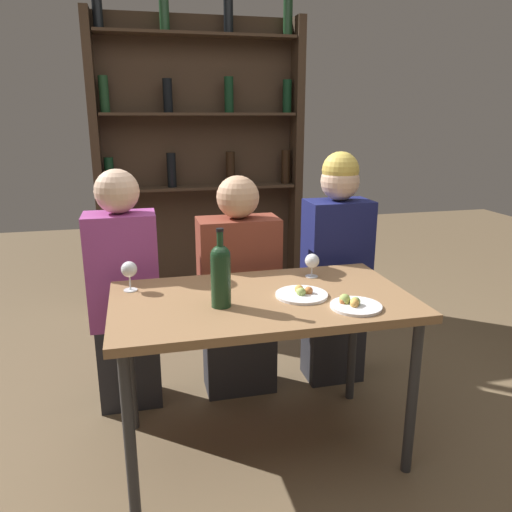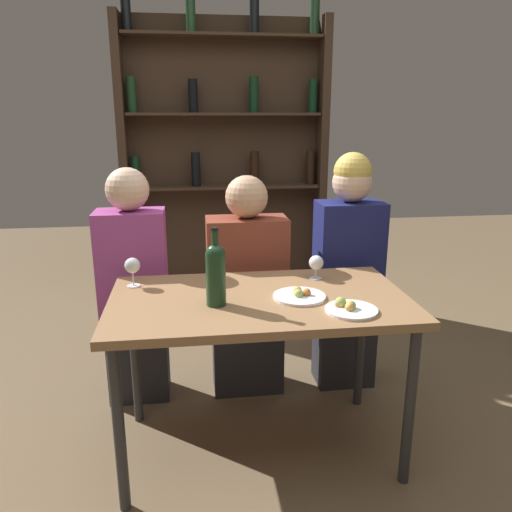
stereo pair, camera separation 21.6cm
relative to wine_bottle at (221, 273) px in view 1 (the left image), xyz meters
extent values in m
plane|color=brown|center=(0.18, 0.06, -0.88)|extent=(10.00, 10.00, 0.00)
cube|color=olive|center=(0.18, 0.06, -0.16)|extent=(1.26, 0.71, 0.04)
cylinder|color=#2D2D30|center=(-0.38, -0.23, -0.53)|extent=(0.04, 0.04, 0.70)
cylinder|color=#2D2D30|center=(0.75, -0.23, -0.53)|extent=(0.04, 0.04, 0.70)
cylinder|color=#2D2D30|center=(-0.38, 0.36, -0.53)|extent=(0.04, 0.04, 0.70)
cylinder|color=#2D2D30|center=(0.75, 0.36, -0.53)|extent=(0.04, 0.04, 0.70)
cube|color=#38281C|center=(0.18, 2.02, 0.21)|extent=(1.49, 0.02, 2.17)
cube|color=#38281C|center=(-0.56, 1.92, 0.21)|extent=(0.06, 0.18, 2.17)
cube|color=#38281C|center=(0.93, 1.92, 0.21)|extent=(0.06, 0.18, 2.17)
cube|color=#38281C|center=(0.18, 1.92, 0.07)|extent=(1.41, 0.18, 0.02)
cylinder|color=black|center=(-0.48, 1.93, 0.19)|extent=(0.07, 0.07, 0.23)
cylinder|color=black|center=(-0.04, 1.92, 0.20)|extent=(0.07, 0.07, 0.25)
cylinder|color=black|center=(0.41, 1.93, 0.21)|extent=(0.07, 0.07, 0.25)
cylinder|color=black|center=(0.85, 1.92, 0.21)|extent=(0.07, 0.07, 0.26)
cube|color=#38281C|center=(0.18, 1.92, 0.61)|extent=(1.41, 0.18, 0.02)
cylinder|color=#19381E|center=(-0.48, 1.92, 0.74)|extent=(0.07, 0.07, 0.25)
cylinder|color=black|center=(-0.04, 1.92, 0.73)|extent=(0.07, 0.07, 0.23)
cylinder|color=black|center=(0.40, 1.92, 0.74)|extent=(0.07, 0.07, 0.25)
cylinder|color=black|center=(0.85, 1.91, 0.73)|extent=(0.07, 0.07, 0.24)
cube|color=#38281C|center=(0.18, 1.92, 1.14)|extent=(1.41, 0.18, 0.02)
cylinder|color=black|center=(-0.48, 1.91, 1.28)|extent=(0.07, 0.07, 0.26)
cylinder|color=#19381E|center=(-0.04, 1.92, 1.26)|extent=(0.07, 0.07, 0.22)
cylinder|color=black|center=(0.41, 1.93, 1.28)|extent=(0.07, 0.07, 0.25)
cylinder|color=#19381E|center=(0.85, 1.93, 1.28)|extent=(0.07, 0.07, 0.25)
cylinder|color=#19381E|center=(0.00, 0.00, -0.03)|extent=(0.08, 0.08, 0.21)
sphere|color=#19381E|center=(0.00, 0.00, 0.07)|extent=(0.08, 0.08, 0.08)
cylinder|color=#19381E|center=(0.00, 0.00, 0.12)|extent=(0.03, 0.03, 0.10)
cylinder|color=black|center=(0.00, 0.00, 0.17)|extent=(0.03, 0.03, 0.01)
cylinder|color=silver|center=(-0.36, 0.28, -0.14)|extent=(0.06, 0.06, 0.00)
cylinder|color=silver|center=(-0.36, 0.28, -0.10)|extent=(0.01, 0.01, 0.07)
sphere|color=silver|center=(-0.36, 0.28, -0.04)|extent=(0.07, 0.07, 0.07)
cylinder|color=silver|center=(0.48, 0.27, -0.14)|extent=(0.06, 0.06, 0.00)
cylinder|color=silver|center=(0.48, 0.27, -0.11)|extent=(0.01, 0.01, 0.06)
sphere|color=silver|center=(0.48, 0.27, -0.06)|extent=(0.07, 0.07, 0.07)
cylinder|color=white|center=(0.35, 0.03, -0.13)|extent=(0.22, 0.22, 0.01)
sphere|color=gold|center=(0.35, 0.06, -0.12)|extent=(0.04, 0.04, 0.04)
sphere|color=#99B256|center=(0.34, 0.02, -0.12)|extent=(0.04, 0.04, 0.04)
sphere|color=#99B256|center=(0.34, 0.04, -0.12)|extent=(0.03, 0.03, 0.03)
sphere|color=#C67038|center=(0.38, 0.03, -0.12)|extent=(0.04, 0.04, 0.04)
cylinder|color=white|center=(0.52, -0.14, -0.13)|extent=(0.21, 0.21, 0.01)
sphere|color=gold|center=(0.51, -0.15, -0.12)|extent=(0.04, 0.04, 0.04)
sphere|color=#C67038|center=(0.48, -0.11, -0.12)|extent=(0.03, 0.03, 0.03)
sphere|color=#99B256|center=(0.52, -0.14, -0.12)|extent=(0.04, 0.04, 0.04)
sphere|color=gold|center=(0.50, -0.16, -0.12)|extent=(0.03, 0.03, 0.03)
sphere|color=#99B256|center=(0.49, -0.11, -0.11)|extent=(0.05, 0.05, 0.05)
cube|color=#26262B|center=(-0.39, 0.60, -0.66)|extent=(0.31, 0.22, 0.45)
cube|color=#9E3F8C|center=(-0.39, 0.60, -0.14)|extent=(0.34, 0.22, 0.57)
sphere|color=beige|center=(-0.39, 0.60, 0.25)|extent=(0.21, 0.21, 0.21)
cube|color=#26262B|center=(0.19, 0.60, -0.66)|extent=(0.38, 0.22, 0.45)
cube|color=brown|center=(0.19, 0.60, -0.17)|extent=(0.42, 0.22, 0.52)
sphere|color=tan|center=(0.19, 0.60, 0.20)|extent=(0.22, 0.22, 0.22)
cube|color=#26262B|center=(0.75, 0.60, -0.66)|extent=(0.31, 0.22, 0.45)
cube|color=navy|center=(0.75, 0.60, -0.14)|extent=(0.35, 0.22, 0.59)
sphere|color=beige|center=(0.75, 0.60, 0.26)|extent=(0.21, 0.21, 0.21)
sphere|color=gold|center=(0.75, 0.60, 0.32)|extent=(0.20, 0.20, 0.20)
camera|label=1|loc=(-0.30, -1.85, 0.60)|focal=35.00mm
camera|label=2|loc=(-0.09, -1.89, 0.60)|focal=35.00mm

